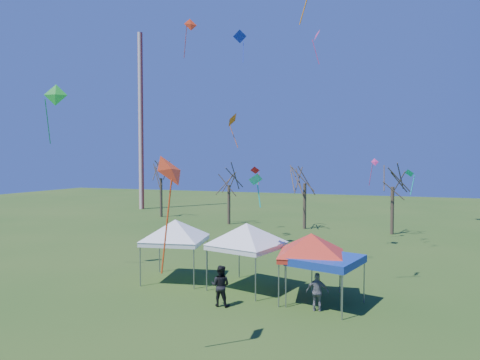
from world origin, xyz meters
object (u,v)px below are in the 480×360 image
object	(u,v)px
tent_blue	(326,260)
tent_white_west	(175,224)
tree_0	(161,164)
person_grey	(317,292)
tent_red	(311,238)
radio_mast	(141,122)
person_dark	(220,286)
tree_1	(229,171)
tree_2	(305,167)
tent_white_mid	(247,228)
tree_3	(393,170)

from	to	relation	value
tent_blue	tent_white_west	bearing A→B (deg)	171.56
tree_0	person_grey	size ratio (longest dim) A/B	4.76
tent_white_west	tent_red	size ratio (longest dim) A/B	1.05
radio_mast	person_dark	xyz separation A→B (m)	(26.59, -33.88, -11.52)
radio_mast	tent_blue	distance (m)	45.93
tent_white_west	radio_mast	bearing A→B (deg)	126.14
tree_1	tree_2	xyz separation A→B (m)	(8.40, -0.27, 0.50)
person_dark	tent_blue	bearing A→B (deg)	-161.53
person_dark	tent_white_west	bearing A→B (deg)	-40.66
tree_2	tree_1	bearing A→B (deg)	178.15
tent_white_west	tent_blue	world-z (taller)	tent_white_west
tent_red	person_dark	xyz separation A→B (m)	(-3.88, -2.43, -2.13)
radio_mast	person_grey	world-z (taller)	radio_mast
radio_mast	tree_0	bearing A→B (deg)	-42.77
radio_mast	tent_white_mid	bearing A→B (deg)	-48.93
tent_red	tree_0	bearing A→B (deg)	133.20
tree_3	person_dark	size ratio (longest dim) A/B	4.04
tree_2	person_grey	bearing A→B (deg)	-76.90
tree_0	tent_blue	size ratio (longest dim) A/B	2.30
tree_0	person_grey	distance (m)	36.01
tree_2	tent_white_mid	size ratio (longest dim) A/B	1.81
tent_blue	person_dark	xyz separation A→B (m)	(-4.69, -1.88, -1.19)
tree_1	person_dark	world-z (taller)	tree_1
tree_0	tent_white_mid	xyz separation A→B (m)	(19.68, -24.18, -3.17)
tree_0	radio_mast	bearing A→B (deg)	137.23
person_grey	tent_white_west	bearing A→B (deg)	-22.26
tree_0	tent_white_mid	bearing A→B (deg)	-50.86
tree_0	tent_blue	xyz separation A→B (m)	(24.13, -25.38, -4.32)
tree_1	tent_white_west	distance (m)	22.09
radio_mast	tree_2	distance (m)	28.08
tree_2	tent_blue	xyz separation A→B (m)	(5.65, -22.38, -4.12)
tree_0	tree_1	size ratio (longest dim) A/B	1.12
tent_white_west	tent_white_mid	bearing A→B (deg)	-1.46
person_dark	person_grey	bearing A→B (deg)	-171.64
tree_1	person_grey	bearing A→B (deg)	-59.63
tree_1	tree_2	distance (m)	8.42
tree_0	tent_blue	bearing A→B (deg)	-46.44
tree_0	tree_3	world-z (taller)	tree_0
tent_white_west	tree_3	bearing A→B (deg)	60.70
person_grey	tree_1	bearing A→B (deg)	-67.20
radio_mast	tent_red	size ratio (longest dim) A/B	5.78
radio_mast	tree_1	world-z (taller)	radio_mast
radio_mast	tree_2	world-z (taller)	radio_mast
tent_white_west	tree_2	bearing A→B (deg)	81.27
tree_1	tent_blue	distance (m)	26.90
tree_3	tent_white_west	world-z (taller)	tree_3
tree_2	tent_blue	size ratio (longest dim) A/B	2.23
tent_white_west	person_dark	distance (m)	5.76
tent_white_west	tree_1	bearing A→B (deg)	103.62
radio_mast	tent_blue	bearing A→B (deg)	-45.64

